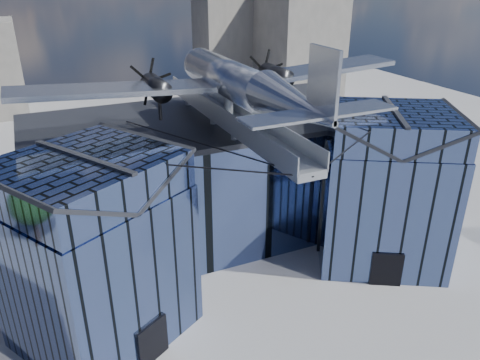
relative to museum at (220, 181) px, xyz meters
name	(u,v)px	position (x,y,z in m)	size (l,w,h in m)	color
ground_plane	(251,280)	(0.00, -5.82, -5.54)	(120.00, 120.00, 0.00)	gray
museum	(220,181)	(0.00, 0.00, 0.00)	(32.88, 24.50, 17.60)	#415485
bg_towers	(119,45)	(1.45, 44.67, 4.47)	(77.00, 24.50, 26.00)	slate
tree_side_e	(438,123)	(32.74, 9.13, -2.07)	(3.35, 3.35, 5.12)	#321E14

